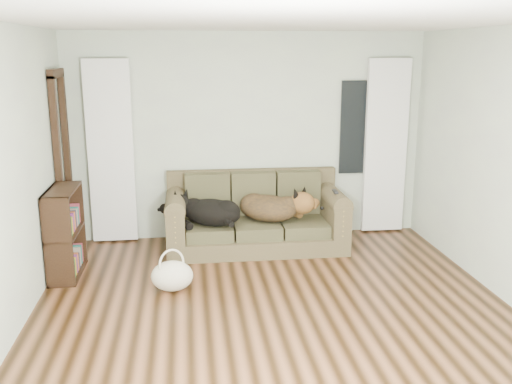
{
  "coord_description": "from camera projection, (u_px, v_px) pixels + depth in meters",
  "views": [
    {
      "loc": [
        -0.77,
        -4.66,
        2.36
      ],
      "look_at": [
        -0.0,
        1.6,
        0.8
      ],
      "focal_mm": 40.0,
      "sensor_mm": 36.0,
      "label": 1
    }
  ],
  "objects": [
    {
      "name": "wall_left",
      "position": [
        2.0,
        187.0,
        4.57
      ],
      "size": [
        0.04,
        5.0,
        2.6
      ],
      "primitive_type": "cube",
      "color": "beige",
      "rests_on": "ground"
    },
    {
      "name": "sofa",
      "position": [
        256.0,
        212.0,
        6.95
      ],
      "size": [
        2.15,
        0.93,
        0.88
      ],
      "primitive_type": "cube",
      "color": "#302C18",
      "rests_on": "floor"
    },
    {
      "name": "curtain_left",
      "position": [
        111.0,
        152.0,
        7.0
      ],
      "size": [
        0.55,
        0.08,
        2.25
      ],
      "primitive_type": "cube",
      "color": "white",
      "rests_on": "ground"
    },
    {
      "name": "tv_remote",
      "position": [
        335.0,
        191.0,
        6.8
      ],
      "size": [
        0.06,
        0.18,
        0.02
      ],
      "primitive_type": "cube",
      "rotation": [
        0.0,
        0.0,
        -0.08
      ],
      "color": "black",
      "rests_on": "sofa"
    },
    {
      "name": "window_pane",
      "position": [
        359.0,
        127.0,
        7.36
      ],
      "size": [
        0.5,
        0.03,
        1.2
      ],
      "primitive_type": "cube",
      "color": "black",
      "rests_on": "wall_back"
    },
    {
      "name": "tote_bag",
      "position": [
        172.0,
        276.0,
        5.75
      ],
      "size": [
        0.49,
        0.42,
        0.31
      ],
      "primitive_type": "ellipsoid",
      "rotation": [
        0.0,
        0.0,
        0.23
      ],
      "color": "beige",
      "rests_on": "floor"
    },
    {
      "name": "wall_back",
      "position": [
        247.0,
        137.0,
        7.24
      ],
      "size": [
        4.5,
        0.04,
        2.6
      ],
      "primitive_type": "cube",
      "color": "beige",
      "rests_on": "ground"
    },
    {
      "name": "curtain_right",
      "position": [
        385.0,
        147.0,
        7.41
      ],
      "size": [
        0.55,
        0.08,
        2.25
      ],
      "primitive_type": "cube",
      "color": "white",
      "rests_on": "ground"
    },
    {
      "name": "ceiling",
      "position": [
        281.0,
        20.0,
        4.52
      ],
      "size": [
        5.0,
        5.0,
        0.0
      ],
      "primitive_type": "plane",
      "color": "white",
      "rests_on": "ground"
    },
    {
      "name": "floor",
      "position": [
        278.0,
        320.0,
        5.15
      ],
      "size": [
        5.0,
        5.0,
        0.0
      ],
      "primitive_type": "plane",
      "color": "black",
      "rests_on": "ground"
    },
    {
      "name": "door_casing",
      "position": [
        63.0,
        167.0,
        6.61
      ],
      "size": [
        0.07,
        0.6,
        2.1
      ],
      "primitive_type": "cube",
      "color": "black",
      "rests_on": "ground"
    },
    {
      "name": "dog_black_lab",
      "position": [
        208.0,
        214.0,
        6.78
      ],
      "size": [
        0.9,
        0.85,
        0.31
      ],
      "primitive_type": "ellipsoid",
      "rotation": [
        0.0,
        0.0,
        -0.64
      ],
      "color": "black",
      "rests_on": "sofa"
    },
    {
      "name": "bookshelf",
      "position": [
        65.0,
        230.0,
        6.09
      ],
      "size": [
        0.37,
        0.79,
        0.96
      ],
      "primitive_type": "cube",
      "rotation": [
        0.0,
        0.0,
        0.11
      ],
      "color": "black",
      "rests_on": "floor"
    },
    {
      "name": "dog_shepherd",
      "position": [
        272.0,
        209.0,
        6.95
      ],
      "size": [
        0.94,
        0.89,
        0.34
      ],
      "primitive_type": "ellipsoid",
      "rotation": [
        0.0,
        0.0,
        2.52
      ],
      "color": "black",
      "rests_on": "sofa"
    }
  ]
}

